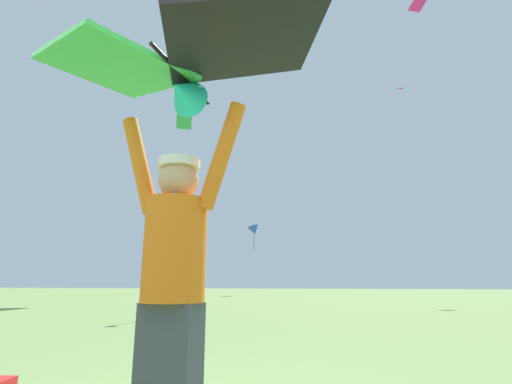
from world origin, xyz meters
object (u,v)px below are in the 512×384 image
Objects in this scene: distant_kite_blue_overhead_distant at (254,230)px; marker_flag at (164,252)px; distant_kite_green_mid_right at (184,120)px; held_stunt_kite at (177,64)px; kite_flyer_person at (173,280)px; distant_kite_magenta_high_right at (417,5)px; distant_kite_red_far_center at (401,88)px.

distant_kite_blue_overhead_distant reaches higher than marker_flag.
distant_kite_green_mid_right is 17.89m from marker_flag.
kite_flyer_person is at bearing 83.46° from held_stunt_kite.
distant_kite_blue_overhead_distant is (-12.06, 10.72, -11.79)m from distant_kite_magenta_high_right.
marker_flag is at bearing -85.05° from distant_kite_blue_overhead_distant.
held_stunt_kite is 1.23× the size of distant_kite_green_mid_right.
kite_flyer_person is at bearing -109.32° from distant_kite_magenta_high_right.
distant_kite_green_mid_right is at bearing -156.16° from distant_kite_red_far_center.
distant_kite_magenta_high_right reaches higher than distant_kite_red_far_center.
distant_kite_green_mid_right reaches higher than marker_flag.
held_stunt_kite reaches higher than kite_flyer_person.
distant_kite_magenta_high_right reaches higher than distant_kite_green_mid_right.
distant_kite_red_far_center is (7.25, 28.37, 15.79)m from kite_flyer_person.
distant_kite_blue_overhead_distant is at bearing 100.44° from held_stunt_kite.
kite_flyer_person is 1.01× the size of held_stunt_kite.
kite_flyer_person is 1.24× the size of distant_kite_green_mid_right.
kite_flyer_person is 25.57m from distant_kite_green_mid_right.
kite_flyer_person is 1.81× the size of distant_kite_magenta_high_right.
distant_kite_magenta_high_right is (6.60, 18.89, 14.87)m from held_stunt_kite.
distant_kite_blue_overhead_distant is at bearing 174.81° from distant_kite_red_far_center.
held_stunt_kite is at bearing -67.52° from distant_kite_green_mid_right.
distant_kite_green_mid_right is (-15.43, 2.46, -5.00)m from distant_kite_magenta_high_right.
distant_kite_red_far_center is 0.36× the size of marker_flag.
distant_kite_red_far_center reaches higher than kite_flyer_person.
distant_kite_green_mid_right reaches higher than distant_kite_blue_overhead_distant.
distant_kite_green_mid_right is 2.21× the size of distant_kite_red_far_center.
held_stunt_kite is (-0.01, -0.08, 1.25)m from kite_flyer_person.
distant_kite_blue_overhead_distant is (-12.71, 1.15, -11.46)m from distant_kite_red_far_center.
held_stunt_kite is 1.79× the size of distant_kite_magenta_high_right.
distant_kite_magenta_high_right is 21.52m from marker_flag.
distant_kite_red_far_center is at bearing 62.44° from marker_flag.
kite_flyer_person is at bearing -67.42° from distant_kite_green_mid_right.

